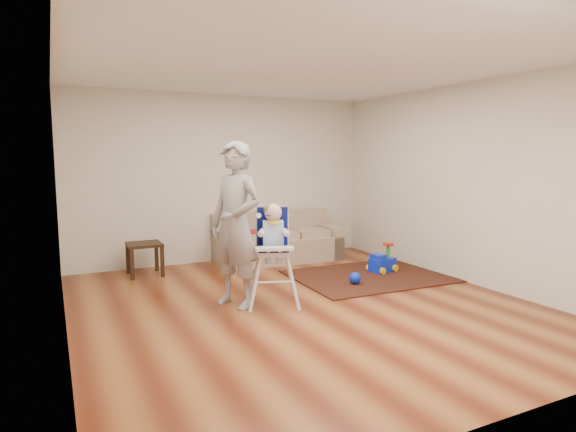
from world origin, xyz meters
name	(u,v)px	position (x,y,z in m)	size (l,w,h in m)	color
ground	(303,305)	(0.00, 0.00, 0.00)	(5.50, 5.50, 0.00)	#531D0C
room_envelope	(283,143)	(0.00, 0.53, 1.88)	(5.04, 5.52, 2.72)	beige
sofa	(277,237)	(0.74, 2.30, 0.40)	(2.10, 0.96, 0.79)	gray
side_table	(145,259)	(-1.40, 2.27, 0.24)	(0.48, 0.48, 0.48)	black
area_rug	(371,276)	(1.50, 0.75, 0.01)	(2.18, 1.64, 0.02)	black
ride_on_toy	(382,258)	(1.80, 0.88, 0.22)	(0.38, 0.27, 0.41)	#0C26CD
toy_ball	(355,278)	(1.03, 0.45, 0.10)	(0.16, 0.16, 0.16)	#0C26CD
high_chair	(273,256)	(-0.30, 0.19, 0.57)	(0.71, 0.71, 1.19)	silver
adult	(235,225)	(-0.70, 0.33, 0.95)	(0.69, 0.45, 1.89)	#959597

